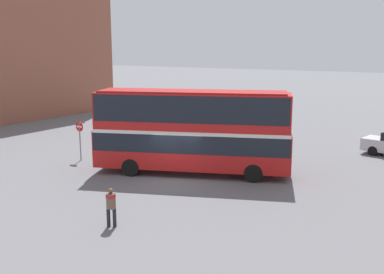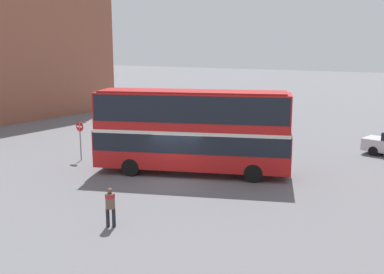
{
  "view_description": "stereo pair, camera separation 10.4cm",
  "coord_description": "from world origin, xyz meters",
  "px_view_note": "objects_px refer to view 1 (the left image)",
  "views": [
    {
      "loc": [
        13.84,
        -19.53,
        7.21
      ],
      "look_at": [
        0.05,
        1.57,
        2.17
      ],
      "focal_mm": 42.0,
      "sensor_mm": 36.0,
      "label": 1
    },
    {
      "loc": [
        13.92,
        -19.47,
        7.21
      ],
      "look_at": [
        0.05,
        1.57,
        2.17
      ],
      "focal_mm": 42.0,
      "sensor_mm": 36.0,
      "label": 2
    }
  ],
  "objects_px": {
    "double_decker_bus": "(192,127)",
    "parked_car_kerb_far": "(214,131)",
    "pedestrian_foreground": "(111,203)",
    "no_entry_sign": "(80,134)"
  },
  "relations": [
    {
      "from": "parked_car_kerb_far",
      "to": "pedestrian_foreground",
      "type": "bearing_deg",
      "value": -76.57
    },
    {
      "from": "parked_car_kerb_far",
      "to": "double_decker_bus",
      "type": "bearing_deg",
      "value": -70.76
    },
    {
      "from": "double_decker_bus",
      "to": "pedestrian_foreground",
      "type": "relative_size",
      "value": 6.81
    },
    {
      "from": "parked_car_kerb_far",
      "to": "no_entry_sign",
      "type": "relative_size",
      "value": 1.82
    },
    {
      "from": "double_decker_bus",
      "to": "pedestrian_foreground",
      "type": "distance_m",
      "value": 8.74
    },
    {
      "from": "double_decker_bus",
      "to": "no_entry_sign",
      "type": "bearing_deg",
      "value": 166.63
    },
    {
      "from": "pedestrian_foreground",
      "to": "no_entry_sign",
      "type": "relative_size",
      "value": 0.65
    },
    {
      "from": "double_decker_bus",
      "to": "pedestrian_foreground",
      "type": "height_order",
      "value": "double_decker_bus"
    },
    {
      "from": "double_decker_bus",
      "to": "parked_car_kerb_far",
      "type": "xyz_separation_m",
      "value": [
        -3.58,
        8.56,
        -1.96
      ]
    },
    {
      "from": "pedestrian_foreground",
      "to": "no_entry_sign",
      "type": "distance_m",
      "value": 11.74
    }
  ]
}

